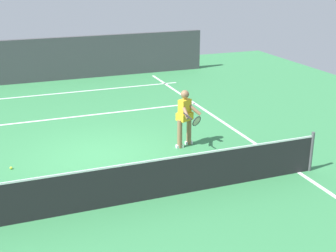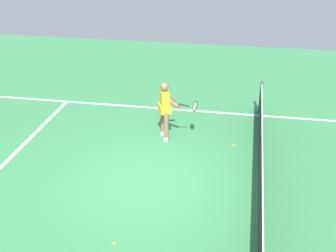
{
  "view_description": "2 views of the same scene",
  "coord_description": "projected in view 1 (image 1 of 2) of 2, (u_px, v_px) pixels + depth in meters",
  "views": [
    {
      "loc": [
        2.18,
        10.56,
        4.64
      ],
      "look_at": [
        -1.54,
        0.75,
        0.91
      ],
      "focal_mm": 49.0,
      "sensor_mm": 36.0,
      "label": 1
    },
    {
      "loc": [
        8.4,
        2.06,
        5.53
      ],
      "look_at": [
        -1.3,
        0.28,
        0.81
      ],
      "focal_mm": 48.67,
      "sensor_mm": 36.0,
      "label": 2
    }
  ],
  "objects": [
    {
      "name": "tennis_player",
      "position": [
        185.0,
        116.0,
        12.04
      ],
      "size": [
        0.67,
        1.12,
        1.55
      ],
      "color": "#8C6647",
      "rests_on": "ground"
    },
    {
      "name": "tennis_ball_near",
      "position": [
        11.0,
        168.0,
        10.93
      ],
      "size": [
        0.07,
        0.07,
        0.07
      ],
      "primitive_type": "sphere",
      "color": "#D1E533",
      "rests_on": "ground"
    },
    {
      "name": "court_back_wall",
      "position": [
        52.0,
        59.0,
        18.98
      ],
      "size": [
        13.33,
        0.24,
        1.78
      ],
      "primitive_type": "cube",
      "color": "#47474C",
      "rests_on": "ground"
    },
    {
      "name": "court_net",
      "position": [
        127.0,
        184.0,
        9.23
      ],
      "size": [
        9.01,
        0.08,
        0.97
      ],
      "color": "#4C4C51",
      "rests_on": "ground"
    },
    {
      "name": "service_line_marking",
      "position": [
        76.0,
        117.0,
        14.68
      ],
      "size": [
        8.33,
        0.1,
        0.01
      ],
      "primitive_type": "cube",
      "color": "white",
      "rests_on": "ground"
    },
    {
      "name": "ground_plane",
      "position": [
        101.0,
        158.0,
        11.59
      ],
      "size": [
        23.49,
        23.49,
        0.0
      ],
      "primitive_type": "plane",
      "color": "#38844C"
    },
    {
      "name": "sideline_left_marking",
      "position": [
        245.0,
        137.0,
        12.98
      ],
      "size": [
        0.1,
        16.07,
        0.01
      ],
      "primitive_type": "cube",
      "color": "white",
      "rests_on": "ground"
    },
    {
      "name": "tennis_ball_mid",
      "position": [
        205.0,
        174.0,
        10.63
      ],
      "size": [
        0.07,
        0.07,
        0.07
      ],
      "primitive_type": "sphere",
      "color": "#D1E533",
      "rests_on": "ground"
    },
    {
      "name": "baseline_marking",
      "position": [
        62.0,
        93.0,
        17.34
      ],
      "size": [
        9.33,
        0.1,
        0.01
      ],
      "primitive_type": "cube",
      "color": "white",
      "rests_on": "ground"
    }
  ]
}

